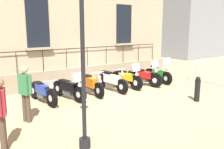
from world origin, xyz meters
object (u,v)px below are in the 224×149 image
(motorcycle_black, at_px, (69,89))
(lamppost, at_px, (82,43))
(motorcycle_blue, at_px, (43,92))
(motorcycle_white, at_px, (111,81))
(bollard, at_px, (197,89))
(crowd_barrier, at_px, (210,74))
(motorcycle_orange, at_px, (91,85))
(motorcycle_yellow, at_px, (126,79))
(motorcycle_red, at_px, (144,77))
(pedestrian_standing, at_px, (25,90))
(pedestrian_walking, at_px, (1,110))
(motorcycle_green, at_px, (158,75))

(motorcycle_black, bearing_deg, lamppost, -20.73)
(motorcycle_blue, xyz_separation_m, lamppost, (4.08, -0.44, 2.13))
(motorcycle_white, distance_m, bollard, 3.76)
(motorcycle_black, relative_size, crowd_barrier, 1.04)
(motorcycle_blue, relative_size, motorcycle_orange, 1.06)
(motorcycle_yellow, distance_m, crowd_barrier, 4.36)
(motorcycle_orange, distance_m, motorcycle_red, 3.08)
(motorcycle_white, height_order, motorcycle_red, motorcycle_red)
(motorcycle_red, bearing_deg, motorcycle_yellow, -99.53)
(bollard, bearing_deg, pedestrian_standing, -106.31)
(motorcycle_blue, distance_m, bollard, 6.06)
(motorcycle_orange, bearing_deg, crowd_barrier, 72.48)
(motorcycle_blue, relative_size, lamppost, 0.47)
(motorcycle_blue, height_order, pedestrian_walking, pedestrian_walking)
(motorcycle_blue, relative_size, motorcycle_green, 1.11)
(motorcycle_blue, bearing_deg, motorcycle_red, 87.79)
(crowd_barrier, relative_size, pedestrian_standing, 1.12)
(lamppost, height_order, pedestrian_walking, lamppost)
(motorcycle_green, bearing_deg, pedestrian_standing, -78.90)
(lamppost, bearing_deg, motorcycle_black, 159.27)
(crowd_barrier, bearing_deg, bollard, -65.45)
(lamppost, bearing_deg, pedestrian_standing, -165.63)
(lamppost, bearing_deg, motorcycle_orange, 147.49)
(motorcycle_yellow, xyz_separation_m, pedestrian_walking, (3.06, -6.21, 0.58))
(motorcycle_red, bearing_deg, pedestrian_standing, -77.50)
(motorcycle_white, bearing_deg, bollard, 28.99)
(motorcycle_white, bearing_deg, lamppost, -42.42)
(motorcycle_yellow, bearing_deg, pedestrian_standing, -73.44)
(motorcycle_blue, distance_m, pedestrian_walking, 3.77)
(motorcycle_blue, xyz_separation_m, motorcycle_black, (0.15, 1.05, 0.00))
(motorcycle_white, bearing_deg, pedestrian_standing, -70.78)
(motorcycle_blue, distance_m, pedestrian_standing, 2.00)
(motorcycle_white, xyz_separation_m, motorcycle_yellow, (-0.06, 0.93, 0.00))
(motorcycle_black, distance_m, motorcycle_orange, 1.04)
(motorcycle_yellow, height_order, crowd_barrier, motorcycle_yellow)
(bollard, height_order, pedestrian_standing, pedestrian_standing)
(motorcycle_orange, relative_size, motorcycle_green, 1.05)
(motorcycle_black, relative_size, motorcycle_green, 1.06)
(motorcycle_blue, height_order, motorcycle_green, motorcycle_green)
(motorcycle_black, xyz_separation_m, motorcycle_orange, (-0.03, 1.04, 0.02))
(lamppost, relative_size, bollard, 4.55)
(motorcycle_red, distance_m, pedestrian_walking, 7.81)
(motorcycle_yellow, distance_m, motorcycle_green, 2.06)
(crowd_barrier, bearing_deg, motorcycle_green, -135.17)
(motorcycle_black, bearing_deg, motorcycle_red, 89.38)
(motorcycle_white, xyz_separation_m, lamppost, (4.00, -3.65, 2.12))
(motorcycle_orange, bearing_deg, motorcycle_yellow, 92.65)
(bollard, bearing_deg, motorcycle_black, -128.89)
(motorcycle_green, bearing_deg, motorcycle_orange, -90.41)
(crowd_barrier, xyz_separation_m, pedestrian_walking, (1.09, -10.10, 0.46))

